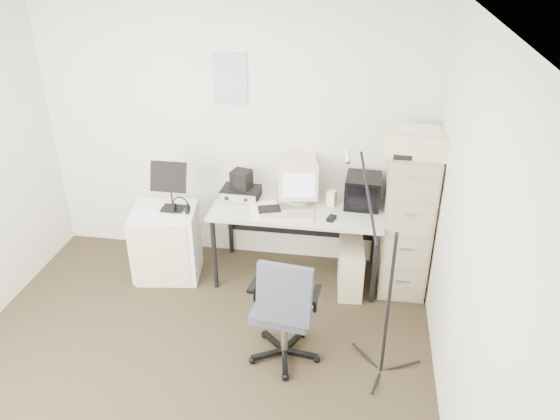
# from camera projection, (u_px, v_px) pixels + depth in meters

# --- Properties ---
(floor) EXTENTS (3.60, 3.60, 0.01)m
(floor) POSITION_uv_depth(u_px,v_px,m) (185.00, 380.00, 3.97)
(floor) COLOR #302B1F
(floor) RESTS_ON ground
(ceiling) EXTENTS (3.60, 3.60, 0.01)m
(ceiling) POSITION_uv_depth(u_px,v_px,m) (145.00, 21.00, 2.79)
(ceiling) COLOR white
(ceiling) RESTS_ON ground
(wall_back) EXTENTS (3.60, 0.02, 2.50)m
(wall_back) POSITION_uv_depth(u_px,v_px,m) (235.00, 133.00, 4.95)
(wall_back) COLOR silver
(wall_back) RESTS_ON ground
(wall_right) EXTENTS (0.02, 3.60, 2.50)m
(wall_right) POSITION_uv_depth(u_px,v_px,m) (469.00, 257.00, 3.13)
(wall_right) COLOR silver
(wall_right) RESTS_ON ground
(wall_calendar) EXTENTS (0.30, 0.02, 0.44)m
(wall_calendar) POSITION_uv_depth(u_px,v_px,m) (230.00, 78.00, 4.71)
(wall_calendar) COLOR white
(wall_calendar) RESTS_ON wall_back
(filing_cabinet) EXTENTS (0.40, 0.60, 1.30)m
(filing_cabinet) POSITION_uv_depth(u_px,v_px,m) (407.00, 221.00, 4.73)
(filing_cabinet) COLOR tan
(filing_cabinet) RESTS_ON floor
(printer) EXTENTS (0.52, 0.37, 0.19)m
(printer) POSITION_uv_depth(u_px,v_px,m) (417.00, 142.00, 4.34)
(printer) COLOR beige
(printer) RESTS_ON filing_cabinet
(desk) EXTENTS (1.50, 0.70, 0.73)m
(desk) POSITION_uv_depth(u_px,v_px,m) (297.00, 242.00, 4.97)
(desk) COLOR beige
(desk) RESTS_ON floor
(crt_monitor) EXTENTS (0.41, 0.42, 0.38)m
(crt_monitor) POSITION_uv_depth(u_px,v_px,m) (297.00, 181.00, 4.82)
(crt_monitor) COLOR beige
(crt_monitor) RESTS_ON desk
(crt_tv) EXTENTS (0.32, 0.33, 0.27)m
(crt_tv) POSITION_uv_depth(u_px,v_px,m) (363.00, 191.00, 4.76)
(crt_tv) COLOR black
(crt_tv) RESTS_ON desk
(desk_speaker) EXTENTS (0.09, 0.09, 0.14)m
(desk_speaker) POSITION_uv_depth(u_px,v_px,m) (332.00, 198.00, 4.79)
(desk_speaker) COLOR beige
(desk_speaker) RESTS_ON desk
(keyboard) EXTENTS (0.47, 0.21, 0.03)m
(keyboard) POSITION_uv_depth(u_px,v_px,m) (286.00, 216.00, 4.62)
(keyboard) COLOR beige
(keyboard) RESTS_ON desk
(mouse) EXTENTS (0.09, 0.11, 0.03)m
(mouse) POSITION_uv_depth(u_px,v_px,m) (331.00, 218.00, 4.58)
(mouse) COLOR black
(mouse) RESTS_ON desk
(radio_receiver) EXTENTS (0.35, 0.26, 0.10)m
(radio_receiver) POSITION_uv_depth(u_px,v_px,m) (241.00, 193.00, 4.92)
(radio_receiver) COLOR black
(radio_receiver) RESTS_ON desk
(radio_speaker) EXTENTS (0.20, 0.19, 0.16)m
(radio_speaker) POSITION_uv_depth(u_px,v_px,m) (241.00, 179.00, 4.88)
(radio_speaker) COLOR black
(radio_speaker) RESTS_ON radio_receiver
(papers) EXTENTS (0.32, 0.38, 0.02)m
(papers) POSITION_uv_depth(u_px,v_px,m) (265.00, 210.00, 4.71)
(papers) COLOR white
(papers) RESTS_ON desk
(pc_tower) EXTENTS (0.24, 0.48, 0.44)m
(pc_tower) POSITION_uv_depth(u_px,v_px,m) (350.00, 268.00, 4.86)
(pc_tower) COLOR beige
(pc_tower) RESTS_ON floor
(office_chair) EXTENTS (0.61, 0.61, 0.95)m
(office_chair) POSITION_uv_depth(u_px,v_px,m) (284.00, 306.00, 3.97)
(office_chair) COLOR #3A4356
(office_chair) RESTS_ON floor
(side_cart) EXTENTS (0.62, 0.52, 0.69)m
(side_cart) POSITION_uv_depth(u_px,v_px,m) (167.00, 243.00, 5.00)
(side_cart) COLOR white
(side_cart) RESTS_ON floor
(music_stand) EXTENTS (0.35, 0.25, 0.47)m
(music_stand) POSITION_uv_depth(u_px,v_px,m) (171.00, 186.00, 4.73)
(music_stand) COLOR black
(music_stand) RESTS_ON side_cart
(headphones) EXTENTS (0.21, 0.21, 0.03)m
(headphones) POSITION_uv_depth(u_px,v_px,m) (181.00, 207.00, 4.76)
(headphones) COLOR black
(headphones) RESTS_ON side_cart
(mic_stand) EXTENTS (0.03, 0.03, 1.55)m
(mic_stand) POSITION_uv_depth(u_px,v_px,m) (391.00, 285.00, 3.69)
(mic_stand) COLOR black
(mic_stand) RESTS_ON floor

